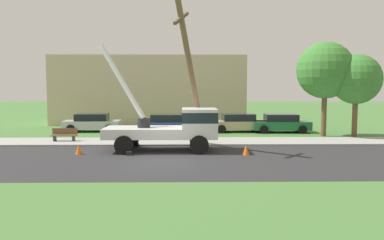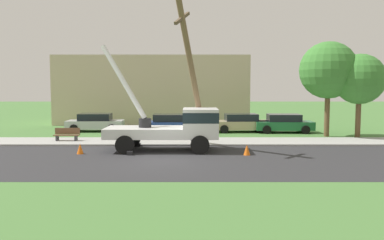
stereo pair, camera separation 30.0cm
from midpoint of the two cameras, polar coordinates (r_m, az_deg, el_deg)
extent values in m
plane|color=#477538|center=(31.04, -3.07, -1.68)|extent=(120.00, 120.00, 0.00)
cube|color=#2B2B2D|center=(19.18, -4.39, -5.82)|extent=(80.00, 8.83, 0.01)
cube|color=#9E9E99|center=(25.14, -3.57, -3.14)|extent=(80.00, 3.28, 0.10)
cube|color=silver|center=(21.92, -7.46, -1.80)|extent=(4.31, 2.41, 0.55)
cube|color=silver|center=(21.72, 0.67, -0.42)|extent=(1.91, 2.41, 1.60)
cube|color=#19232D|center=(21.69, 0.67, 0.50)|extent=(1.93, 2.43, 0.56)
cylinder|color=black|center=(21.86, -7.43, -0.43)|extent=(0.70, 0.70, 0.50)
cylinder|color=silver|center=(22.59, -10.54, 5.54)|extent=(2.88, 1.66, 4.26)
cube|color=black|center=(20.71, -9.55, -4.80)|extent=(0.30, 0.30, 0.20)
cube|color=black|center=(23.54, -8.48, -3.61)|extent=(0.30, 0.30, 0.20)
cylinder|color=black|center=(20.66, 0.64, -3.64)|extent=(1.00, 0.30, 1.00)
cylinder|color=black|center=(23.03, 0.49, -2.74)|extent=(1.00, 0.30, 1.00)
cylinder|color=black|center=(20.94, -10.31, -3.60)|extent=(1.00, 0.30, 1.00)
cylinder|color=black|center=(23.29, -9.33, -2.72)|extent=(1.00, 0.30, 1.00)
cylinder|color=brown|center=(22.19, -0.40, 6.16)|extent=(1.95, 3.99, 8.24)
cube|color=brown|center=(21.12, -2.01, 14.62)|extent=(0.81, 1.62, 0.93)
cone|color=orange|center=(20.63, 7.46, -4.31)|extent=(0.36, 0.36, 0.56)
cone|color=orange|center=(21.56, -16.55, -4.07)|extent=(0.36, 0.36, 0.56)
cone|color=orange|center=(22.90, 0.27, -3.34)|extent=(0.36, 0.36, 0.56)
cube|color=#B7B7BF|center=(31.94, -14.60, -0.66)|extent=(4.46, 1.95, 0.65)
cube|color=black|center=(31.89, -14.62, 0.42)|extent=(2.52, 1.74, 0.55)
cylinder|color=black|center=(30.82, -12.28, -1.24)|extent=(0.64, 0.22, 0.64)
cylinder|color=black|center=(32.59, -11.77, -0.90)|extent=(0.64, 0.22, 0.64)
cylinder|color=black|center=(31.43, -17.51, -1.24)|extent=(0.64, 0.22, 0.64)
cylinder|color=black|center=(33.16, -16.73, -0.90)|extent=(0.64, 0.22, 0.64)
cube|color=#263F99|center=(30.25, -3.99, -0.81)|extent=(4.47, 1.99, 0.65)
cube|color=black|center=(30.19, -3.99, 0.32)|extent=(2.53, 1.76, 0.55)
cylinder|color=black|center=(29.40, -1.17, -1.42)|extent=(0.64, 0.22, 0.64)
cylinder|color=black|center=(31.19, -1.30, -1.05)|extent=(0.64, 0.22, 0.64)
cylinder|color=black|center=(29.43, -6.83, -1.45)|extent=(0.64, 0.22, 0.64)
cylinder|color=black|center=(31.21, -6.64, -1.08)|extent=(0.64, 0.22, 0.64)
cube|color=tan|center=(30.96, 6.48, -0.70)|extent=(4.50, 2.05, 0.65)
cube|color=black|center=(30.90, 6.49, 0.41)|extent=(2.56, 1.80, 0.55)
cylinder|color=black|center=(30.41, 9.48, -1.27)|extent=(0.64, 0.22, 0.64)
cylinder|color=black|center=(32.15, 8.72, -0.93)|extent=(0.64, 0.22, 0.64)
cylinder|color=black|center=(29.86, 4.06, -1.33)|extent=(0.64, 0.22, 0.64)
cylinder|color=black|center=(31.63, 3.58, -0.98)|extent=(0.64, 0.22, 0.64)
cube|color=#1E6638|center=(31.13, 12.54, -0.76)|extent=(4.45, 1.94, 0.65)
cube|color=black|center=(31.08, 12.56, 0.34)|extent=(2.52, 1.73, 0.55)
cylinder|color=black|center=(30.61, 15.54, -1.35)|extent=(0.64, 0.22, 0.64)
cylinder|color=black|center=(32.35, 14.73, -1.00)|extent=(0.64, 0.22, 0.64)
cylinder|color=black|center=(30.01, 10.16, -1.37)|extent=(0.64, 0.22, 0.64)
cylinder|color=black|center=(31.78, 9.64, -1.01)|extent=(0.64, 0.22, 0.64)
cube|color=brown|center=(26.27, -18.44, -2.15)|extent=(1.60, 0.44, 0.06)
cube|color=brown|center=(26.43, -18.33, -1.56)|extent=(1.60, 0.06, 0.40)
cube|color=#333338|center=(26.49, -19.67, -2.62)|extent=(0.10, 0.40, 0.45)
cube|color=#333338|center=(26.13, -17.17, -2.66)|extent=(0.10, 0.40, 0.45)
cylinder|color=brown|center=(29.59, 22.38, 1.32)|extent=(0.36, 0.36, 3.80)
sphere|color=#3D7F33|center=(29.54, 22.52, 5.53)|extent=(3.48, 3.48, 3.48)
cylinder|color=brown|center=(29.43, 18.42, 2.00)|extent=(0.36, 0.36, 4.39)
sphere|color=#3D7F33|center=(29.42, 18.56, 6.89)|extent=(4.02, 4.02, 4.02)
cube|color=#C6B293|center=(38.48, -6.34, 4.36)|extent=(18.00, 6.00, 6.40)
camera|label=1|loc=(0.15, -90.39, -0.03)|focal=36.62mm
camera|label=2|loc=(0.15, 89.61, 0.03)|focal=36.62mm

